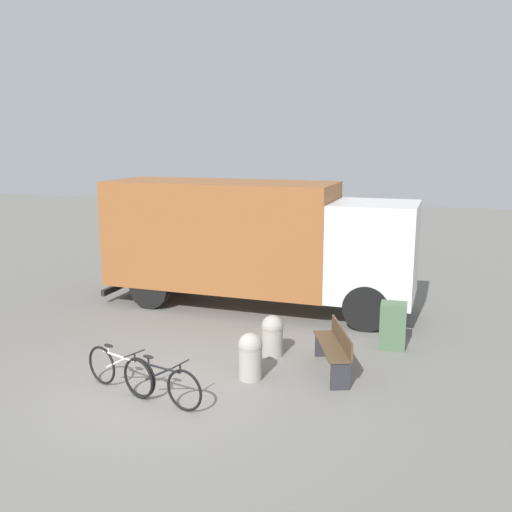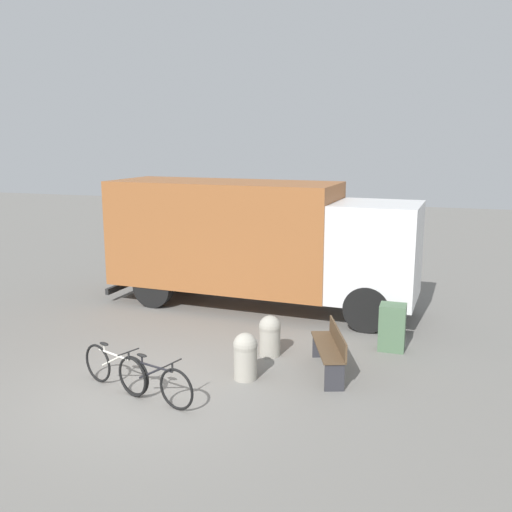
# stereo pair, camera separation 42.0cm
# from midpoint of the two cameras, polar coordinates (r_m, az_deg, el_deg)

# --- Properties ---
(ground_plane) EXTENTS (60.00, 60.00, 0.00)m
(ground_plane) POSITION_cam_midpoint_polar(r_m,az_deg,el_deg) (10.11, -9.69, -13.48)
(ground_plane) COLOR slate
(delivery_truck) EXTENTS (7.99, 2.58, 3.21)m
(delivery_truck) POSITION_cam_midpoint_polar(r_m,az_deg,el_deg) (14.43, 0.73, 1.74)
(delivery_truck) COLOR #99592D
(delivery_truck) RESTS_ON ground
(park_bench) EXTENTS (0.94, 1.70, 0.85)m
(park_bench) POSITION_cam_midpoint_polar(r_m,az_deg,el_deg) (10.74, 8.64, -9.05)
(park_bench) COLOR brown
(park_bench) RESTS_ON ground
(bicycle_near) EXTENTS (1.55, 0.67, 0.79)m
(bicycle_near) POSITION_cam_midpoint_polar(r_m,az_deg,el_deg) (10.28, -12.82, -10.92)
(bicycle_near) COLOR black
(bicycle_near) RESTS_ON ground
(bicycle_middle) EXTENTS (1.60, 0.57, 0.79)m
(bicycle_middle) POSITION_cam_midpoint_polar(r_m,az_deg,el_deg) (9.67, -8.90, -12.26)
(bicycle_middle) COLOR black
(bicycle_middle) RESTS_ON ground
(bollard_near_bench) EXTENTS (0.44, 0.44, 0.86)m
(bollard_near_bench) POSITION_cam_midpoint_polar(r_m,az_deg,el_deg) (10.40, 0.10, -9.84)
(bollard_near_bench) COLOR #9E998C
(bollard_near_bench) RESTS_ON ground
(bollard_far_bench) EXTENTS (0.44, 0.44, 0.82)m
(bollard_far_bench) POSITION_cam_midpoint_polar(r_m,az_deg,el_deg) (11.49, 2.45, -7.85)
(bollard_far_bench) COLOR #9E998C
(bollard_far_bench) RESTS_ON ground
(utility_box) EXTENTS (0.52, 0.46, 0.96)m
(utility_box) POSITION_cam_midpoint_polar(r_m,az_deg,el_deg) (12.14, 14.44, -6.92)
(utility_box) COLOR #4C6B4C
(utility_box) RESTS_ON ground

